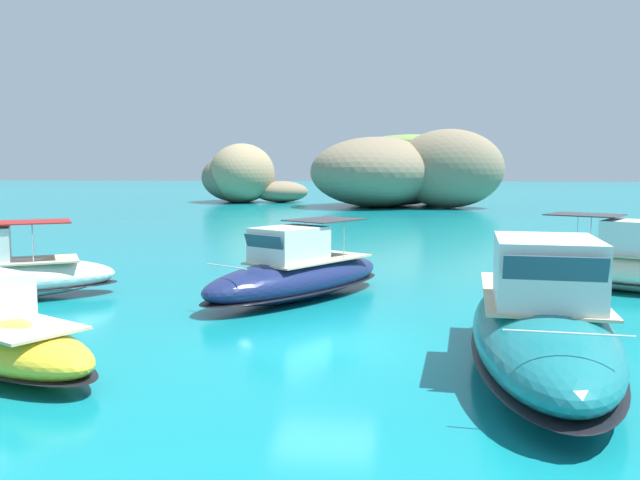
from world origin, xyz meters
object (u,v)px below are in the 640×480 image
object	(u,v)px
islet_large	(398,174)
islet_small	(243,178)
motorboat_navy	(297,274)
motorboat_cream	(626,267)
motorboat_teal	(542,325)

from	to	relation	value
islet_large	islet_small	bearing A→B (deg)	161.27
motorboat_navy	islet_small	bearing A→B (deg)	105.36
islet_small	motorboat_navy	xyz separation A→B (m)	(16.78, -61.07, -2.21)
islet_small	motorboat_navy	distance (m)	63.37
islet_large	islet_small	size ratio (longest dim) A/B	1.59
islet_large	motorboat_cream	size ratio (longest dim) A/B	2.84
islet_large	motorboat_navy	bearing A→B (deg)	-93.02
motorboat_teal	motorboat_navy	bearing A→B (deg)	132.92
motorboat_teal	motorboat_navy	distance (m)	9.49
islet_small	motorboat_navy	bearing A→B (deg)	-74.64
motorboat_cream	motorboat_navy	distance (m)	11.75
islet_large	motorboat_cream	xyz separation A→B (m)	(8.48, -51.37, -2.81)
motorboat_teal	motorboat_cream	bearing A→B (deg)	63.92
islet_large	motorboat_navy	xyz separation A→B (m)	(-2.87, -54.41, -2.84)
islet_large	motorboat_teal	bearing A→B (deg)	-86.65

